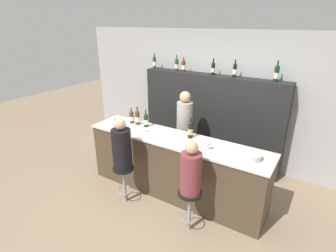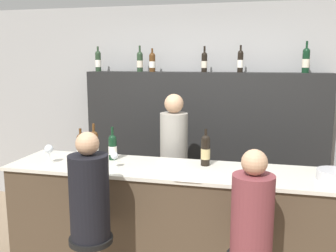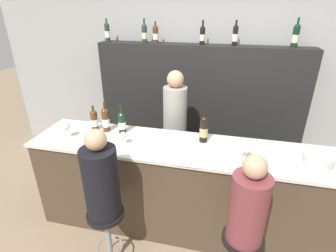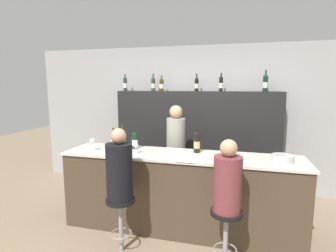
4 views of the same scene
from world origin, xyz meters
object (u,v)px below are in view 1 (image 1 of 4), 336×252
object	(u,v)px
wine_bottle_backbar_5	(277,73)
wine_bottle_backbar_4	(235,70)
wine_bottle_counter_0	(131,117)
guest_seated_left	(122,147)
wine_bottle_backbar_3	(213,68)
wine_glass_1	(143,127)
wine_bottle_backbar_2	(183,66)
bar_stool_left	(124,175)
wine_glass_2	(208,143)
wine_bottle_backbar_0	(154,62)
wine_bottle_counter_3	(190,129)
wine_glass_0	(114,119)
bartender	(184,136)
metal_bowl	(252,156)
wine_bottle_counter_2	(146,120)
wine_bottle_backbar_1	(177,65)
bar_stool_right	(190,201)
wine_bottle_counter_1	(137,117)
guest_seated_right	(191,171)

from	to	relation	value
wine_bottle_backbar_5	wine_bottle_backbar_4	bearing A→B (deg)	-180.00
wine_bottle_counter_0	guest_seated_left	xyz separation A→B (m)	(0.45, -0.78, -0.15)
wine_bottle_backbar_3	wine_glass_1	bearing A→B (deg)	-110.90
wine_bottle_backbar_2	bar_stool_left	distance (m)	2.46
bar_stool_left	wine_glass_2	bearing A→B (deg)	24.79
wine_bottle_backbar_0	wine_bottle_counter_3	bearing A→B (deg)	-38.66
wine_bottle_backbar_0	wine_bottle_counter_0	bearing A→B (deg)	-74.57
wine_glass_0	bar_stool_left	xyz separation A→B (m)	(0.64, -0.53, -0.66)
guest_seated_left	bartender	xyz separation A→B (m)	(0.34, 1.33, -0.23)
wine_bottle_backbar_5	bartender	distance (m)	1.91
metal_bowl	bartender	distance (m)	1.63
wine_bottle_backbar_0	wine_bottle_backbar_5	xyz separation A→B (m)	(2.46, 0.00, 0.01)
wine_bottle_counter_2	metal_bowl	xyz separation A→B (m)	(1.89, -0.17, -0.08)
wine_bottle_backbar_1	wine_bottle_backbar_4	size ratio (longest dim) A/B	1.02
bar_stool_left	wine_bottle_backbar_0	bearing A→B (deg)	111.41
wine_bottle_counter_2	wine_bottle_backbar_3	xyz separation A→B (m)	(0.68, 1.22, 0.78)
wine_bottle_backbar_3	wine_bottle_backbar_5	distance (m)	1.12
wine_bottle_backbar_0	guest_seated_left	distance (m)	2.35
wine_bottle_backbar_5	wine_bottle_backbar_3	bearing A→B (deg)	-180.00
guest_seated_left	wine_bottle_backbar_2	bearing A→B (deg)	92.38
wine_bottle_counter_0	bar_stool_right	distance (m)	1.91
wine_bottle_counter_0	wine_bottle_counter_1	size ratio (longest dim) A/B	0.84
wine_bottle_counter_0	wine_bottle_counter_1	world-z (taller)	wine_bottle_counter_1
wine_glass_1	bar_stool_right	bearing A→B (deg)	-24.31
guest_seated_right	bar_stool_left	bearing A→B (deg)	180.00
wine_bottle_backbar_5	wine_glass_1	distance (m)	2.38
bar_stool_right	wine_bottle_backbar_5	bearing A→B (deg)	75.90
wine_glass_1	guest_seated_left	distance (m)	0.55
wine_bottle_backbar_0	wine_bottle_counter_2	bearing A→B (deg)	-61.63
wine_bottle_counter_2	wine_bottle_backbar_3	bearing A→B (deg)	61.09
wine_bottle_backbar_3	wine_glass_2	distance (m)	1.78
wine_bottle_backbar_4	wine_glass_1	size ratio (longest dim) A/B	2.26
bar_stool_left	wine_glass_0	bearing A→B (deg)	140.13
wine_bottle_backbar_3	wine_bottle_backbar_4	distance (m)	0.41
wine_glass_1	metal_bowl	bearing A→B (deg)	2.56
bar_stool_left	wine_bottle_counter_2	bearing A→B (deg)	99.08
guest_seated_right	metal_bowl	bearing A→B (deg)	45.58
wine_bottle_counter_1	metal_bowl	world-z (taller)	wine_bottle_counter_1
wine_bottle_counter_0	metal_bowl	distance (m)	2.22
wine_bottle_backbar_3	wine_bottle_backbar_5	xyz separation A→B (m)	(1.12, 0.00, 0.02)
wine_bottle_backbar_3	bar_stool_right	distance (m)	2.54
wine_bottle_backbar_0	metal_bowl	size ratio (longest dim) A/B	1.22
wine_bottle_backbar_4	metal_bowl	xyz separation A→B (m)	(0.80, -1.39, -0.87)
wine_bottle_counter_1	bar_stool_right	xyz separation A→B (m)	(1.48, -0.78, -0.67)
wine_bottle_backbar_0	wine_glass_2	xyz separation A→B (m)	(1.94, -1.47, -0.80)
wine_bottle_backbar_0	guest_seated_right	xyz separation A→B (m)	(1.95, -2.00, -0.97)
wine_glass_0	guest_seated_right	distance (m)	1.89
wine_bottle_backbar_5	wine_bottle_backbar_1	bearing A→B (deg)	-180.00
wine_bottle_backbar_2	bartender	bearing A→B (deg)	-58.01
wine_glass_1	wine_bottle_backbar_0	bearing A→B (deg)	117.79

